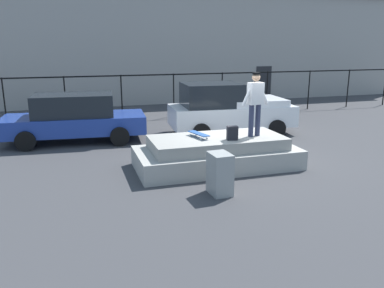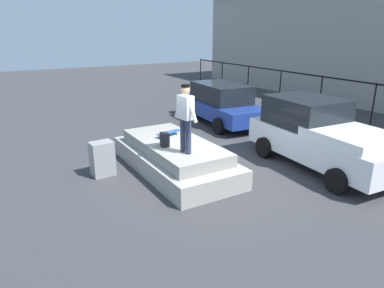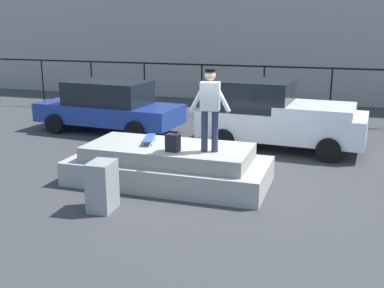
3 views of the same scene
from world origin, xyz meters
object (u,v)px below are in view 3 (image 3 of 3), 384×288
backpack (173,143)px  utility_box (102,186)px  skateboarder (210,105)px  car_white_pickup_mid (277,115)px  car_blue_sedan_near (109,106)px  skateboard (149,138)px

backpack → utility_box: (-0.90, -1.47, -0.56)m
skateboarder → utility_box: size_ratio=1.80×
utility_box → car_white_pickup_mid: bearing=62.9°
skateboarder → utility_box: (-1.64, -1.69, -1.38)m
skateboarder → car_blue_sedan_near: size_ratio=0.35×
skateboarder → skateboard: size_ratio=2.07×
skateboarder → backpack: 1.13m
skateboard → utility_box: bearing=-93.9°
backpack → car_blue_sedan_near: size_ratio=0.07×
skateboard → car_blue_sedan_near: car_blue_sedan_near is taller
car_blue_sedan_near → skateboard: bearing=-52.1°
backpack → skateboard: bearing=-23.5°
skateboard → backpack: backpack is taller
car_blue_sedan_near → utility_box: bearing=-63.3°
backpack → car_white_pickup_mid: car_white_pickup_mid is taller
utility_box → skateboard: bearing=82.7°
backpack → car_blue_sedan_near: car_blue_sedan_near is taller
car_white_pickup_mid → backpack: bearing=-110.7°
backpack → car_white_pickup_mid: bearing=-100.2°
car_blue_sedan_near → car_white_pickup_mid: car_white_pickup_mid is taller
car_white_pickup_mid → car_blue_sedan_near: bearing=176.0°
skateboarder → car_blue_sedan_near: (-4.69, 4.38, -1.01)m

